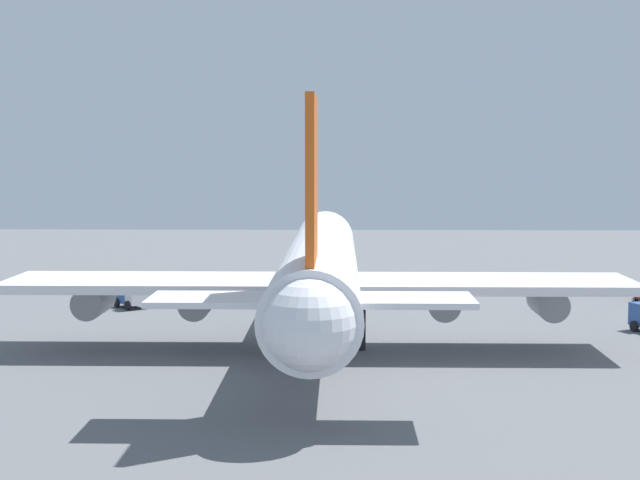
% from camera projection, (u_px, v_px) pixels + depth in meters
% --- Properties ---
extents(ground_plane, '(229.99, 229.99, 0.00)m').
position_uv_depth(ground_plane, '(320.00, 343.00, 78.99)').
color(ground_plane, slate).
extents(cargo_airplane, '(57.50, 48.67, 18.73)m').
position_uv_depth(cargo_airplane, '(320.00, 269.00, 78.24)').
color(cargo_airplane, silver).
rests_on(cargo_airplane, ground_plane).
extents(baggage_tug, '(3.05, 4.22, 2.56)m').
position_uv_depth(baggage_tug, '(302.00, 286.00, 103.36)').
color(baggage_tug, silver).
rests_on(baggage_tug, ground_plane).
extents(pushback_tractor, '(4.15, 4.02, 2.48)m').
position_uv_depth(pushback_tractor, '(133.00, 296.00, 96.63)').
color(pushback_tractor, silver).
rests_on(pushback_tractor, ground_plane).
extents(safety_cone_nose, '(0.55, 0.55, 0.79)m').
position_uv_depth(safety_cone_nose, '(310.00, 292.00, 104.76)').
color(safety_cone_nose, orange).
rests_on(safety_cone_nose, ground_plane).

